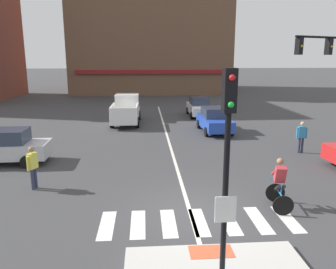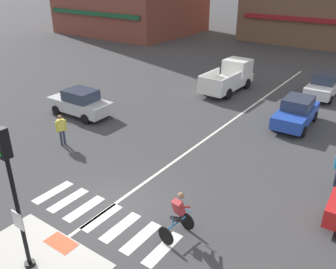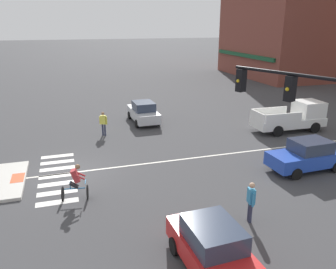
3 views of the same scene
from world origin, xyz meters
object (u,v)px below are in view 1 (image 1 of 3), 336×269
at_px(signal_pole, 227,161).
at_px(pedestrian_waiting_far_side, 302,135).
at_px(car_white_eastbound_distant, 199,107).
at_px(car_blue_eastbound_far, 214,120).
at_px(pedestrian_at_curb_left, 33,164).
at_px(pickup_truck_white_westbound_distant, 126,110).
at_px(car_silver_cross_left, 5,147).
at_px(cyclist, 280,183).

distance_m(signal_pole, pedestrian_waiting_far_side, 12.29).
bearing_deg(car_white_eastbound_distant, pedestrian_waiting_far_side, -73.24).
bearing_deg(car_blue_eastbound_far, pedestrian_at_curb_left, -133.20).
xyz_separation_m(pickup_truck_white_westbound_distant, pedestrian_at_curb_left, (-2.86, -13.19, 0.00)).
height_order(car_white_eastbound_distant, pedestrian_at_curb_left, pedestrian_at_curb_left).
distance_m(car_silver_cross_left, pedestrian_waiting_far_side, 14.78).
bearing_deg(car_white_eastbound_distant, pedestrian_at_curb_left, -119.57).
bearing_deg(pickup_truck_white_westbound_distant, pedestrian_waiting_far_side, -43.60).
height_order(car_blue_eastbound_far, car_white_eastbound_distant, same).
height_order(signal_pole, pedestrian_at_curb_left, signal_pole).
distance_m(signal_pole, car_blue_eastbound_far, 16.05).
xyz_separation_m(car_white_eastbound_distant, pedestrian_at_curb_left, (-8.91, -15.70, 0.17)).
bearing_deg(car_silver_cross_left, pedestrian_waiting_far_side, 2.92).
height_order(pickup_truck_white_westbound_distant, pedestrian_at_curb_left, pickup_truck_white_westbound_distant).
bearing_deg(pedestrian_waiting_far_side, cyclist, -120.53).
height_order(car_white_eastbound_distant, cyclist, cyclist).
bearing_deg(car_silver_cross_left, cyclist, -26.91).
distance_m(signal_pole, cyclist, 5.20).
bearing_deg(pedestrian_at_curb_left, car_silver_cross_left, 125.13).
bearing_deg(cyclist, car_silver_cross_left, 153.09).
relative_size(car_blue_eastbound_far, pickup_truck_white_westbound_distant, 0.81).
height_order(pedestrian_at_curb_left, pedestrian_waiting_far_side, same).
height_order(pickup_truck_white_westbound_distant, cyclist, pickup_truck_white_westbound_distant).
distance_m(pickup_truck_white_westbound_distant, pedestrian_at_curb_left, 13.49).
bearing_deg(signal_pole, car_white_eastbound_distant, 82.01).
bearing_deg(car_silver_cross_left, pickup_truck_white_westbound_distant, 62.06).
distance_m(car_blue_eastbound_far, car_silver_cross_left, 12.85).
xyz_separation_m(pickup_truck_white_westbound_distant, pedestrian_waiting_far_side, (9.54, -9.08, 0.00)).
height_order(car_blue_eastbound_far, cyclist, cyclist).
bearing_deg(pickup_truck_white_westbound_distant, car_silver_cross_left, -117.94).
xyz_separation_m(car_white_eastbound_distant, pedestrian_waiting_far_side, (3.49, -11.59, 0.17)).
bearing_deg(pedestrian_waiting_far_side, car_silver_cross_left, -177.08).
distance_m(car_silver_cross_left, cyclist, 12.35).
height_order(signal_pole, car_silver_cross_left, signal_pole).
xyz_separation_m(pickup_truck_white_westbound_distant, cyclist, (5.80, -15.43, -0.11)).
bearing_deg(cyclist, signal_pole, -125.97).
bearing_deg(car_blue_eastbound_far, pedestrian_waiting_far_side, -57.22).
distance_m(car_white_eastbound_distant, pedestrian_at_curb_left, 18.05).
relative_size(signal_pole, pedestrian_at_curb_left, 2.73).
xyz_separation_m(signal_pole, car_blue_eastbound_far, (3.08, 15.61, -2.09)).
bearing_deg(pedestrian_at_curb_left, car_blue_eastbound_far, 46.80).
height_order(signal_pole, pickup_truck_white_westbound_distant, signal_pole).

